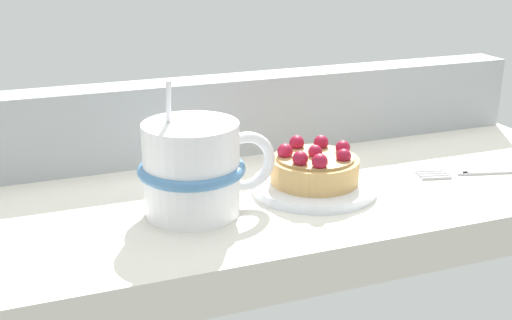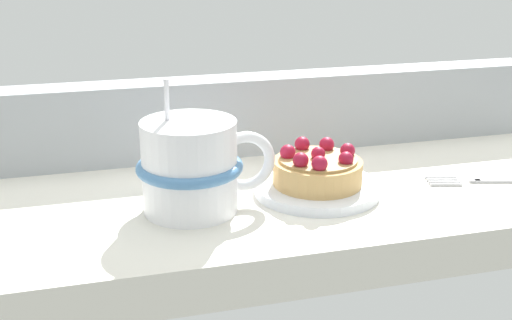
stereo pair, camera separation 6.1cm
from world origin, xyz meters
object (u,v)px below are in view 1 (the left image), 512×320
raspberry_tart (315,167)px  dessert_plate (314,186)px  dessert_fork (485,171)px  coffee_mug (194,168)px

raspberry_tart → dessert_plate: bearing=-62.1°
raspberry_tart → dessert_fork: (20.50, -2.48, -2.38)cm
dessert_fork → coffee_mug: bearing=177.4°
raspberry_tart → coffee_mug: 13.63cm
dessert_plate → coffee_mug: 14.12cm
dessert_plate → raspberry_tart: raspberry_tart is taller
coffee_mug → dessert_fork: size_ratio=0.86×
dessert_plate → dessert_fork: (20.50, -2.47, -0.18)cm
raspberry_tart → dessert_fork: raspberry_tart is taller
dessert_plate → raspberry_tart: size_ratio=1.42×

